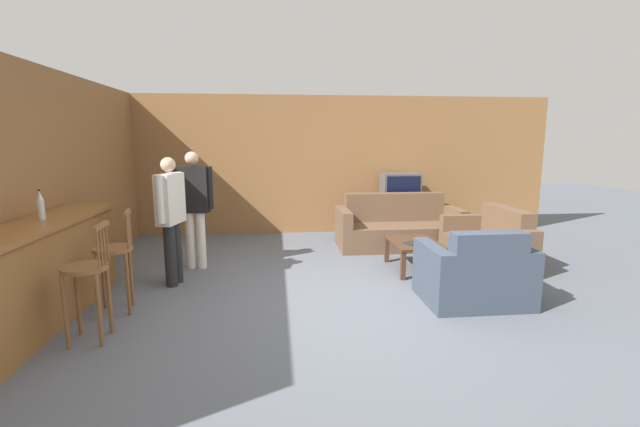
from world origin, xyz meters
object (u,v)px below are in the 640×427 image
(couch_far, at_px, (398,229))
(tv, at_px, (400,188))
(book_on_table, at_px, (413,243))
(bottle, at_px, (41,206))
(person_by_counter, at_px, (171,214))
(bar_chair_mid, at_px, (115,257))
(loveseat_right, at_px, (488,246))
(tv_unit, at_px, (399,218))
(coffee_table, at_px, (414,246))
(person_by_window, at_px, (194,203))
(bar_chair_near, at_px, (87,278))
(armchair_near, at_px, (475,276))

(couch_far, height_order, tv, tv)
(couch_far, xyz_separation_m, book_on_table, (-0.22, -1.45, 0.11))
(tv, bearing_deg, couch_far, -107.74)
(bottle, relative_size, book_on_table, 1.09)
(book_on_table, relative_size, person_by_counter, 0.18)
(couch_far, bearing_deg, tv, 72.26)
(bar_chair_mid, height_order, loveseat_right, bar_chair_mid)
(tv_unit, relative_size, book_on_table, 4.30)
(couch_far, height_order, coffee_table, couch_far)
(book_on_table, xyz_separation_m, person_by_window, (-2.94, 0.53, 0.51))
(bar_chair_near, height_order, loveseat_right, bar_chair_near)
(bar_chair_near, distance_m, book_on_table, 3.84)
(book_on_table, bearing_deg, person_by_counter, -177.54)
(bottle, xyz_separation_m, person_by_counter, (1.03, 0.87, -0.26))
(bar_chair_near, xyz_separation_m, armchair_near, (3.81, 0.52, -0.28))
(bar_chair_near, bearing_deg, person_by_window, 76.06)
(person_by_counter, bearing_deg, loveseat_right, 4.41)
(person_by_window, height_order, person_by_counter, person_by_window)
(tv_unit, bearing_deg, book_on_table, -102.10)
(bar_chair_mid, bearing_deg, person_by_window, 70.31)
(person_by_window, bearing_deg, person_by_counter, -102.91)
(book_on_table, bearing_deg, tv, 77.89)
(coffee_table, xyz_separation_m, tv_unit, (0.44, 2.22, -0.03))
(couch_far, distance_m, armchair_near, 2.57)
(person_by_window, bearing_deg, couch_far, 16.23)
(bar_chair_mid, distance_m, coffee_table, 3.72)
(bar_chair_near, height_order, book_on_table, bar_chair_near)
(loveseat_right, xyz_separation_m, coffee_table, (-1.10, -0.06, 0.04))
(bar_chair_near, distance_m, loveseat_right, 4.99)
(armchair_near, height_order, tv_unit, armchair_near)
(coffee_table, bearing_deg, bottle, -164.72)
(bar_chair_near, distance_m, tv_unit, 5.64)
(book_on_table, bearing_deg, coffee_table, 64.71)
(bar_chair_mid, xyz_separation_m, person_by_counter, (0.38, 0.83, 0.30))
(armchair_near, xyz_separation_m, tv_unit, (0.16, 3.47, 0.01))
(tv, xyz_separation_m, bottle, (-4.62, -3.36, 0.24))
(bar_chair_near, bearing_deg, loveseat_right, 21.44)
(tv_unit, height_order, person_by_counter, person_by_counter)
(armchair_near, distance_m, tv_unit, 3.47)
(loveseat_right, xyz_separation_m, bottle, (-5.28, -1.20, 0.84))
(bar_chair_near, height_order, tv_unit, bar_chair_near)
(couch_far, distance_m, person_by_window, 3.34)
(bar_chair_near, bearing_deg, tv_unit, 45.05)
(armchair_near, distance_m, coffee_table, 1.28)
(couch_far, relative_size, loveseat_right, 1.48)
(person_by_counter, bearing_deg, book_on_table, 2.46)
(bar_chair_near, xyz_separation_m, person_by_window, (0.54, 2.16, 0.34))
(armchair_near, xyz_separation_m, book_on_table, (-0.34, 1.11, 0.11))
(person_by_window, distance_m, person_by_counter, 0.69)
(bar_chair_mid, bearing_deg, book_on_table, 15.53)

